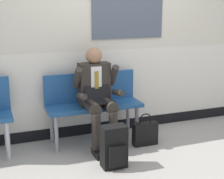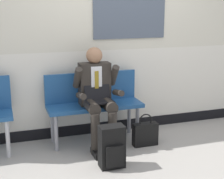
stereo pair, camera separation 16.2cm
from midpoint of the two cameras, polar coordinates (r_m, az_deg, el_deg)
name	(u,v)px [view 2 (the right image)]	position (r m, az deg, el deg)	size (l,w,h in m)	color
ground_plane	(129,148)	(4.44, 3.85, -9.74)	(18.00, 18.00, 0.00)	#9E9991
station_wall	(111,37)	(4.75, 0.87, 8.74)	(5.96, 0.17, 2.71)	beige
bench_with_person	(93,100)	(4.53, -2.12, -1.78)	(1.25, 0.42, 0.91)	navy
person_seated	(97,94)	(4.31, -1.39, -0.80)	(0.57, 0.70, 1.27)	#2D2823
backpack	(112,147)	(3.85, 1.21, -9.67)	(0.28, 0.22, 0.49)	black
handbag	(145,134)	(4.48, 6.63, -7.39)	(0.33, 0.12, 0.43)	black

